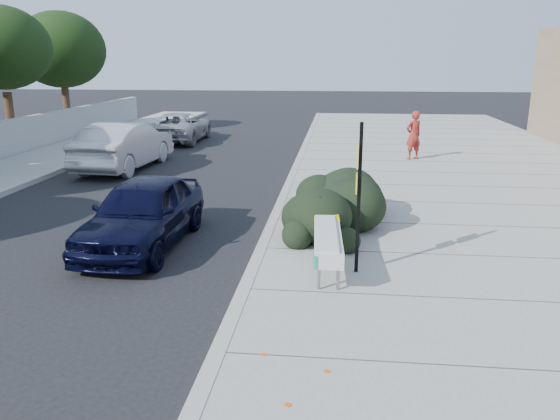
# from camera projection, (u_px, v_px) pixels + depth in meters

# --- Properties ---
(ground) EXTENTS (120.00, 120.00, 0.00)m
(ground) POSITION_uv_depth(u_px,v_px,m) (244.00, 297.00, 8.89)
(ground) COLOR black
(ground) RESTS_ON ground
(sidewalk_near) EXTENTS (11.20, 50.00, 0.15)m
(sidewalk_near) POSITION_uv_depth(u_px,v_px,m) (510.00, 218.00, 13.08)
(sidewalk_near) COLOR gray
(sidewalk_near) RESTS_ON ground
(curb_near) EXTENTS (0.22, 50.00, 0.17)m
(curb_near) POSITION_uv_depth(u_px,v_px,m) (278.00, 211.00, 13.66)
(curb_near) COLOR #9E9E99
(curb_near) RESTS_ON ground
(tree_far_e) EXTENTS (4.00, 4.00, 5.90)m
(tree_far_e) POSITION_uv_depth(u_px,v_px,m) (1.00, 48.00, 22.48)
(tree_far_e) COLOR #332114
(tree_far_e) RESTS_ON ground
(tree_far_f) EXTENTS (4.40, 4.40, 6.07)m
(tree_far_f) POSITION_uv_depth(u_px,v_px,m) (61.00, 50.00, 27.27)
(tree_far_f) COLOR #332114
(tree_far_f) RESTS_ON ground
(bench) EXTENTS (0.57, 2.35, 0.70)m
(bench) POSITION_uv_depth(u_px,v_px,m) (328.00, 240.00, 9.53)
(bench) COLOR gray
(bench) RESTS_ON sidewalk_near
(bike_rack) EXTENTS (0.18, 0.68, 1.01)m
(bike_rack) POSITION_uv_depth(u_px,v_px,m) (318.00, 212.00, 11.08)
(bike_rack) COLOR black
(bike_rack) RESTS_ON sidewalk_near
(sign_post) EXTENTS (0.09, 0.30, 2.61)m
(sign_post) POSITION_uv_depth(u_px,v_px,m) (358.00, 189.00, 9.18)
(sign_post) COLOR black
(sign_post) RESTS_ON sidewalk_near
(hedge) EXTENTS (2.18, 3.73, 1.33)m
(hedge) POSITION_uv_depth(u_px,v_px,m) (339.00, 197.00, 12.02)
(hedge) COLOR black
(hedge) RESTS_ON sidewalk_near
(sedan_navy) EXTENTS (1.81, 4.22, 1.42)m
(sedan_navy) POSITION_uv_depth(u_px,v_px,m) (143.00, 212.00, 11.20)
(sedan_navy) COLOR black
(sedan_navy) RESTS_ON ground
(wagon_silver) EXTENTS (2.05, 5.06, 1.63)m
(wagon_silver) POSITION_uv_depth(u_px,v_px,m) (125.00, 146.00, 19.12)
(wagon_silver) COLOR #B2B2B7
(wagon_silver) RESTS_ON ground
(suv_silver) EXTENTS (2.30, 4.87, 1.34)m
(suv_silver) POSITION_uv_depth(u_px,v_px,m) (179.00, 127.00, 25.60)
(suv_silver) COLOR #9DA0A2
(suv_silver) RESTS_ON ground
(pedestrian) EXTENTS (0.78, 0.70, 1.78)m
(pedestrian) POSITION_uv_depth(u_px,v_px,m) (414.00, 135.00, 20.10)
(pedestrian) COLOR maroon
(pedestrian) RESTS_ON sidewalk_near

